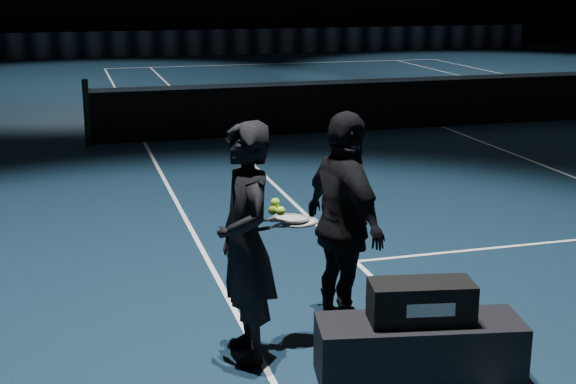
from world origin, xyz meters
The scene contains 14 objects.
floor centered at (0.00, 0.00, 0.00)m, with size 36.00×36.00×0.00m, color black.
court_lines centered at (0.00, 0.00, 0.00)m, with size 10.98×23.78×0.01m, color white, non-canonical shape.
net_post_left centered at (-6.40, 0.00, 0.55)m, with size 0.10×0.10×1.10m, color black.
net_mesh centered at (0.00, 0.00, 0.45)m, with size 12.80×0.02×0.86m, color black.
net_tape centered at (0.00, 0.00, 0.92)m, with size 12.80×0.03×0.07m, color white.
sponsor_backdrop centered at (0.00, 15.50, 0.45)m, with size 22.00×0.15×0.90m, color black.
player_bench centered at (-4.51, -8.71, 0.21)m, with size 1.40×0.47×0.42m, color black.
racket_bag centered at (-4.51, -8.71, 0.56)m, with size 0.70×0.30×0.28m, color black.
bag_signature centered at (-4.51, -8.86, 0.56)m, with size 0.33×0.00×0.09m, color white.
player_a centered at (-5.57, -8.07, 0.87)m, with size 0.63×0.41×1.73m, color black.
player_b centered at (-4.75, -7.84, 0.87)m, with size 1.02×0.42×1.73m, color black.
racket_lower centered at (-5.14, -7.95, 0.95)m, with size 0.68×0.22×0.03m, color black, non-canonical shape.
racket_upper centered at (-5.20, -7.92, 0.98)m, with size 0.68×0.22×0.03m, color black, non-canonical shape.
tennis_balls centered at (-5.33, -8.00, 1.08)m, with size 0.12×0.10×0.12m, color #98C62A, non-canonical shape.
Camera 1 is at (-6.73, -13.31, 2.67)m, focal length 50.00 mm.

